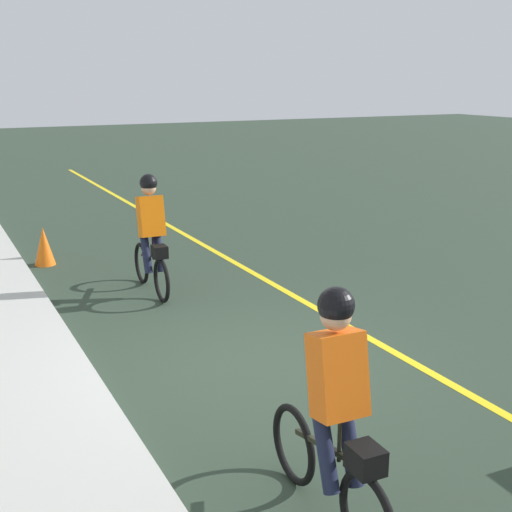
{
  "coord_description": "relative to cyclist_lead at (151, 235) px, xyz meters",
  "views": [
    {
      "loc": [
        -6.42,
        3.28,
        3.2
      ],
      "look_at": [
        1.01,
        -0.45,
        1.0
      ],
      "focal_mm": 47.65,
      "sensor_mm": 36.0,
      "label": 1
    }
  ],
  "objects": [
    {
      "name": "ground_plane",
      "position": [
        -3.09,
        -0.25,
        -0.91
      ],
      "size": [
        80.0,
        80.0,
        0.0
      ],
      "primitive_type": "plane",
      "color": "#29382B"
    },
    {
      "name": "lane_line_centre",
      "position": [
        -3.09,
        -1.85,
        -0.91
      ],
      "size": [
        36.0,
        0.12,
        0.01
      ],
      "primitive_type": "cube",
      "color": "yellow",
      "rests_on": "ground"
    },
    {
      "name": "cyclist_lead",
      "position": [
        0.0,
        0.0,
        0.0
      ],
      "size": [
        1.71,
        0.37,
        1.83
      ],
      "rotation": [
        0.0,
        0.0,
        -0.03
      ],
      "color": "black",
      "rests_on": "ground"
    },
    {
      "name": "cyclist_follow",
      "position": [
        -5.87,
        0.57,
        0.0
      ],
      "size": [
        1.71,
        0.37,
        1.83
      ],
      "rotation": [
        0.0,
        0.0,
        -0.03
      ],
      "color": "black",
      "rests_on": "ground"
    },
    {
      "name": "traffic_cone_near",
      "position": [
        2.42,
        1.18,
        -0.57
      ],
      "size": [
        0.36,
        0.36,
        0.67
      ],
      "primitive_type": "cone",
      "color": "orange",
      "rests_on": "ground"
    }
  ]
}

